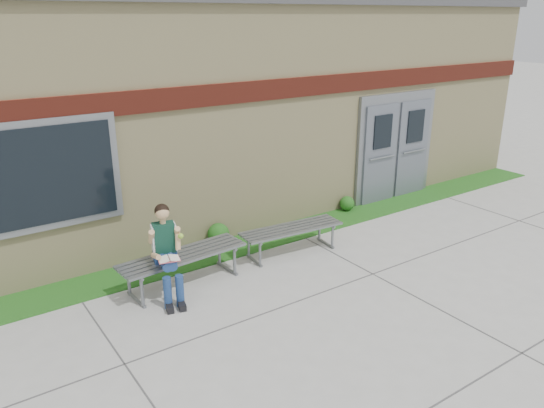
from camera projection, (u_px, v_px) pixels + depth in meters
ground at (347, 307)px, 7.37m from camera, size 80.00×80.00×0.00m
grass_strip at (247, 243)px, 9.38m from camera, size 16.00×0.80×0.02m
school_building at (162, 100)px, 11.30m from camera, size 16.20×6.22×4.20m
bench_left at (183, 261)px, 7.84m from camera, size 1.97×0.68×0.50m
bench_right at (291, 233)px, 8.92m from camera, size 1.82×0.64×0.46m
girl at (166, 250)px, 7.40m from camera, size 0.49×0.82×1.37m
shrub_mid at (218, 234)px, 9.27m from camera, size 0.38×0.38×0.38m
shrub_east at (347, 203)px, 10.90m from camera, size 0.30×0.30×0.30m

